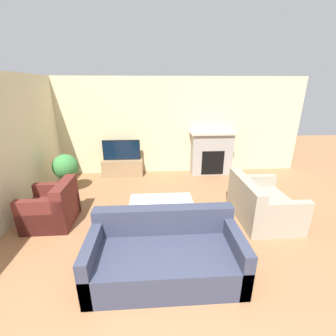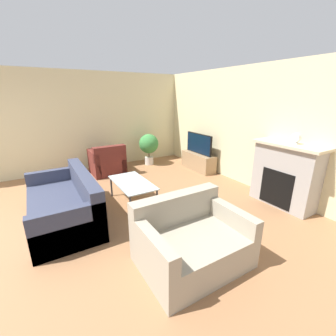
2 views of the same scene
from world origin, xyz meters
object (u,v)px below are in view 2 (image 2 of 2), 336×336
tv (199,144)px  coffee_table (132,184)px  couch_sectional (65,205)px  mantel_clock (295,138)px  potted_plant (149,145)px  couch_loveseat (191,242)px  armchair_by_window (108,163)px

tv → coffee_table: tv is taller
couch_sectional → mantel_clock: (1.62, 3.73, 1.05)m
couch_sectional → potted_plant: size_ratio=2.11×
couch_sectional → couch_loveseat: same height
coffee_table → couch_sectional: bearing=-89.7°
tv → couch_sectional: 3.85m
couch_sectional → potted_plant: potted_plant is taller
armchair_by_window → couch_loveseat: bearing=88.0°
couch_sectional → mantel_clock: mantel_clock is taller
coffee_table → potted_plant: size_ratio=1.22×
mantel_clock → tv: bearing=-178.9°
tv → potted_plant: size_ratio=1.09×
couch_loveseat → potted_plant: 4.40m
tv → armchair_by_window: (-1.00, -2.34, -0.46)m
couch_sectional → mantel_clock: bearing=66.5°
couch_sectional → armchair_by_window: (-2.02, 1.33, 0.02)m
coffee_table → mantel_clock: size_ratio=5.79×
tv → couch_sectional: tv is taller
couch_sectional → coffee_table: size_ratio=1.72×
coffee_table → mantel_clock: mantel_clock is taller
couch_loveseat → coffee_table: couch_loveseat is taller
mantel_clock → potted_plant: bearing=-164.9°
tv → mantel_clock: size_ratio=5.15×
armchair_by_window → couch_sectional: bearing=56.0°
tv → couch_loveseat: 3.85m
tv → coffee_table: (1.02, -2.45, -0.35)m
coffee_table → couch_loveseat: bearing=0.1°
tv → couch_loveseat: bearing=-39.7°
armchair_by_window → tv: bearing=156.4°
couch_loveseat → mantel_clock: (-0.30, 2.49, 1.05)m
couch_loveseat → coffee_table: bearing=90.1°
couch_loveseat → tv: bearing=50.3°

